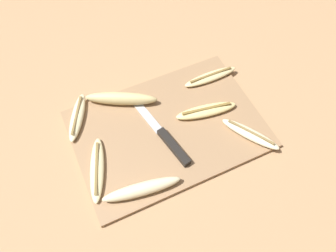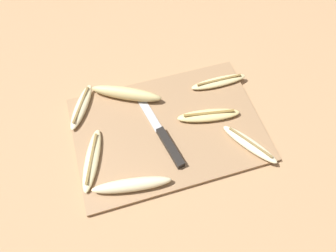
{
  "view_description": "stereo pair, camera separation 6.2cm",
  "coord_description": "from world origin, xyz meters",
  "px_view_note": "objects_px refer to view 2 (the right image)",
  "views": [
    {
      "loc": [
        -0.19,
        -0.4,
        0.76
      ],
      "look_at": [
        0.0,
        0.0,
        0.02
      ],
      "focal_mm": 35.0,
      "sensor_mm": 36.0,
      "label": 1
    },
    {
      "loc": [
        -0.13,
        -0.42,
        0.76
      ],
      "look_at": [
        0.0,
        0.0,
        0.02
      ],
      "focal_mm": 35.0,
      "sensor_mm": 36.0,
      "label": 2
    }
  ],
  "objects_px": {
    "banana_golden_short": "(208,115)",
    "banana_soft_right": "(92,160)",
    "banana_cream_curved": "(81,107)",
    "banana_bright_far": "(250,144)",
    "banana_mellow_near": "(219,82)",
    "banana_spotted_left": "(126,93)",
    "knife": "(166,141)",
    "banana_pale_long": "(132,185)"
  },
  "relations": [
    {
      "from": "banana_golden_short",
      "to": "banana_soft_right",
      "type": "bearing_deg",
      "value": -172.81
    },
    {
      "from": "banana_cream_curved",
      "to": "banana_bright_far",
      "type": "xyz_separation_m",
      "value": [
        0.39,
        -0.24,
        0.0
      ]
    },
    {
      "from": "banana_mellow_near",
      "to": "banana_spotted_left",
      "type": "bearing_deg",
      "value": 173.87
    },
    {
      "from": "banana_cream_curved",
      "to": "banana_golden_short",
      "type": "relative_size",
      "value": 0.86
    },
    {
      "from": "banana_cream_curved",
      "to": "banana_golden_short",
      "type": "distance_m",
      "value": 0.34
    },
    {
      "from": "knife",
      "to": "banana_golden_short",
      "type": "height_order",
      "value": "banana_golden_short"
    },
    {
      "from": "banana_soft_right",
      "to": "banana_pale_long",
      "type": "relative_size",
      "value": 0.91
    },
    {
      "from": "banana_golden_short",
      "to": "banana_bright_far",
      "type": "height_order",
      "value": "banana_golden_short"
    },
    {
      "from": "banana_mellow_near",
      "to": "banana_spotted_left",
      "type": "xyz_separation_m",
      "value": [
        -0.26,
        0.03,
        0.01
      ]
    },
    {
      "from": "knife",
      "to": "banana_pale_long",
      "type": "distance_m",
      "value": 0.15
    },
    {
      "from": "knife",
      "to": "banana_bright_far",
      "type": "bearing_deg",
      "value": -30.64
    },
    {
      "from": "banana_mellow_near",
      "to": "banana_spotted_left",
      "type": "distance_m",
      "value": 0.26
    },
    {
      "from": "banana_bright_far",
      "to": "banana_soft_right",
      "type": "bearing_deg",
      "value": 169.34
    },
    {
      "from": "knife",
      "to": "banana_pale_long",
      "type": "relative_size",
      "value": 1.3
    },
    {
      "from": "banana_spotted_left",
      "to": "banana_pale_long",
      "type": "xyz_separation_m",
      "value": [
        -0.05,
        -0.26,
        -0.0
      ]
    },
    {
      "from": "banana_bright_far",
      "to": "banana_spotted_left",
      "type": "relative_size",
      "value": 0.8
    },
    {
      "from": "banana_mellow_near",
      "to": "banana_golden_short",
      "type": "bearing_deg",
      "value": -125.13
    },
    {
      "from": "banana_cream_curved",
      "to": "banana_pale_long",
      "type": "relative_size",
      "value": 0.78
    },
    {
      "from": "banana_spotted_left",
      "to": "banana_pale_long",
      "type": "bearing_deg",
      "value": -100.41
    },
    {
      "from": "banana_golden_short",
      "to": "knife",
      "type": "bearing_deg",
      "value": -161.65
    },
    {
      "from": "knife",
      "to": "banana_spotted_left",
      "type": "bearing_deg",
      "value": 99.79
    },
    {
      "from": "banana_bright_far",
      "to": "banana_mellow_near",
      "type": "bearing_deg",
      "value": 90.13
    },
    {
      "from": "banana_cream_curved",
      "to": "knife",
      "type": "bearing_deg",
      "value": -41.39
    },
    {
      "from": "banana_spotted_left",
      "to": "banana_soft_right",
      "type": "xyz_separation_m",
      "value": [
        -0.13,
        -0.17,
        -0.01
      ]
    },
    {
      "from": "banana_pale_long",
      "to": "banana_golden_short",
      "type": "bearing_deg",
      "value": 29.24
    },
    {
      "from": "banana_mellow_near",
      "to": "knife",
      "type": "bearing_deg",
      "value": -144.7
    },
    {
      "from": "knife",
      "to": "banana_cream_curved",
      "type": "bearing_deg",
      "value": 127.55
    },
    {
      "from": "banana_golden_short",
      "to": "banana_spotted_left",
      "type": "distance_m",
      "value": 0.23
    },
    {
      "from": "banana_cream_curved",
      "to": "banana_spotted_left",
      "type": "relative_size",
      "value": 0.78
    },
    {
      "from": "banana_mellow_near",
      "to": "banana_pale_long",
      "type": "distance_m",
      "value": 0.39
    },
    {
      "from": "banana_soft_right",
      "to": "banana_golden_short",
      "type": "bearing_deg",
      "value": 7.19
    },
    {
      "from": "banana_bright_far",
      "to": "banana_pale_long",
      "type": "height_order",
      "value": "banana_pale_long"
    },
    {
      "from": "banana_cream_curved",
      "to": "banana_bright_far",
      "type": "bearing_deg",
      "value": -31.5
    },
    {
      "from": "banana_mellow_near",
      "to": "banana_soft_right",
      "type": "xyz_separation_m",
      "value": [
        -0.39,
        -0.14,
        0.0
      ]
    },
    {
      "from": "banana_cream_curved",
      "to": "banana_mellow_near",
      "type": "height_order",
      "value": "banana_cream_curved"
    },
    {
      "from": "banana_mellow_near",
      "to": "banana_spotted_left",
      "type": "relative_size",
      "value": 0.86
    },
    {
      "from": "banana_pale_long",
      "to": "banana_soft_right",
      "type": "bearing_deg",
      "value": 129.59
    },
    {
      "from": "knife",
      "to": "banana_mellow_near",
      "type": "bearing_deg",
      "value": 24.25
    },
    {
      "from": "banana_golden_short",
      "to": "banana_bright_far",
      "type": "xyz_separation_m",
      "value": [
        0.07,
        -0.11,
        -0.0
      ]
    },
    {
      "from": "banana_cream_curved",
      "to": "banana_pale_long",
      "type": "distance_m",
      "value": 0.27
    },
    {
      "from": "banana_bright_far",
      "to": "banana_soft_right",
      "type": "height_order",
      "value": "banana_bright_far"
    },
    {
      "from": "banana_bright_far",
      "to": "banana_pale_long",
      "type": "distance_m",
      "value": 0.31
    }
  ]
}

